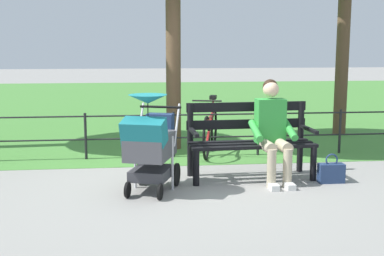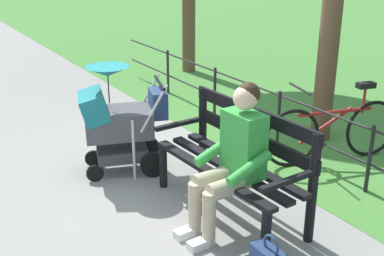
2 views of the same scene
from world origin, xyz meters
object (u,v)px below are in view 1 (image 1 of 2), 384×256
(handbag, at_px, (331,173))
(bicycle, at_px, (210,130))
(person_on_bench, at_px, (273,128))
(park_bench, at_px, (250,137))
(stroller, at_px, (150,142))

(handbag, relative_size, bicycle, 0.23)
(person_on_bench, xyz_separation_m, bicycle, (0.52, -1.77, -0.31))
(park_bench, bearing_deg, bicycle, -79.56)
(handbag, distance_m, bicycle, 2.32)
(stroller, relative_size, bicycle, 0.71)
(park_bench, distance_m, bicycle, 1.58)
(bicycle, bearing_deg, handbag, 122.54)
(stroller, relative_size, handbag, 3.11)
(person_on_bench, relative_size, handbag, 3.45)
(stroller, xyz_separation_m, handbag, (-2.25, -0.17, -0.47))
(bicycle, bearing_deg, person_on_bench, 106.54)
(person_on_bench, bearing_deg, bicycle, -73.46)
(park_bench, bearing_deg, handbag, 157.31)
(stroller, bearing_deg, person_on_bench, -167.38)
(park_bench, xyz_separation_m, handbag, (-0.95, 0.40, -0.40))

